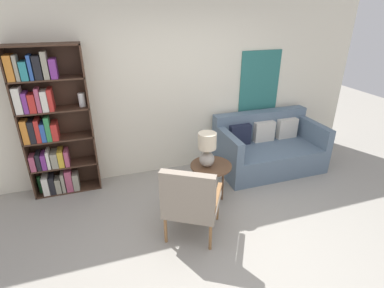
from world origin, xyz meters
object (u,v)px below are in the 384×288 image
Objects in this scene: armchair at (190,200)px; bookshelf at (49,127)px; couch at (267,148)px; table_lamp at (207,148)px; side_table at (211,168)px.

bookshelf is at bearing 134.34° from armchair.
bookshelf is 3.36m from couch.
armchair is 1.98× the size of table_lamp.
armchair is at bearing -124.10° from table_lamp.
bookshelf is at bearing 155.70° from table_lamp.
armchair is at bearing -144.55° from couch.
bookshelf reaches higher than side_table.
table_lamp is at bearing -155.68° from couch.
bookshelf is 2.27m from side_table.
side_table is (2.02, -0.88, -0.54)m from bookshelf.
armchair is at bearing -127.64° from side_table.
couch is 3.51× the size of table_lamp.
bookshelf reaches higher than couch.
couch is 1.52m from table_lamp.
table_lamp is (0.45, 0.66, 0.27)m from armchair.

